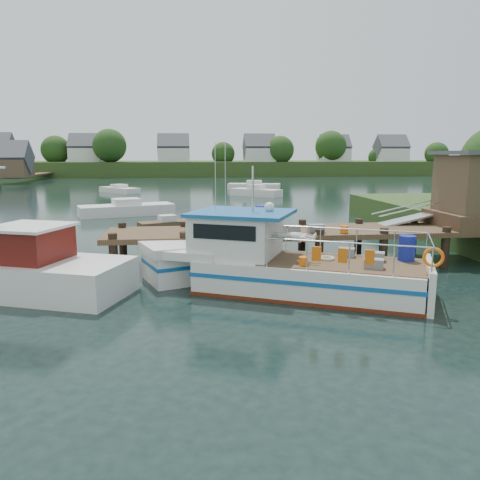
{
  "coord_description": "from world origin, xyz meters",
  "views": [
    {
      "loc": [
        -2.93,
        -17.92,
        4.33
      ],
      "look_at": [
        -1.0,
        -1.5,
        1.3
      ],
      "focal_mm": 35.0,
      "sensor_mm": 36.0,
      "label": 1
    }
  ],
  "objects": [
    {
      "name": "moored_b",
      "position": [
        4.49,
        30.76,
        0.45
      ],
      "size": [
        5.31,
        5.0,
        1.2
      ],
      "rotation": [
        0.0,
        0.0,
        -0.11
      ],
      "color": "silver",
      "rests_on": "ground"
    },
    {
      "name": "moored_c",
      "position": [
        18.36,
        15.0,
        0.44
      ],
      "size": [
        7.47,
        2.56,
        1.18
      ],
      "rotation": [
        0.0,
        0.0,
        -0.18
      ],
      "color": "silver",
      "rests_on": "ground"
    },
    {
      "name": "moored_far",
      "position": [
        5.78,
        40.81,
        0.41
      ],
      "size": [
        6.85,
        3.83,
        1.11
      ],
      "rotation": [
        0.0,
        0.0,
        -0.0
      ],
      "color": "silver",
      "rests_on": "ground"
    },
    {
      "name": "lobster_boat",
      "position": [
        -0.18,
        -3.44,
        0.86
      ],
      "size": [
        9.41,
        6.05,
        4.72
      ],
      "rotation": [
        0.0,
        0.0,
        -0.44
      ],
      "color": "silver",
      "rests_on": "ground"
    },
    {
      "name": "moored_a",
      "position": [
        -7.13,
        16.33,
        0.45
      ],
      "size": [
        6.98,
        4.18,
        1.22
      ],
      "rotation": [
        0.0,
        0.0,
        -0.03
      ],
      "color": "silver",
      "rests_on": "ground"
    },
    {
      "name": "moored_d",
      "position": [
        -10.42,
        37.08,
        0.36
      ],
      "size": [
        5.09,
        5.64,
        0.97
      ],
      "rotation": [
        0.0,
        0.0,
        0.16
      ],
      "color": "silver",
      "rests_on": "ground"
    },
    {
      "name": "ground_plane",
      "position": [
        0.0,
        0.0,
        0.0
      ],
      "size": [
        160.0,
        160.0,
        0.0
      ],
      "primitive_type": "plane",
      "color": "black"
    },
    {
      "name": "far_shore",
      "position": [
        0.01,
        82.37,
        2.1
      ],
      "size": [
        140.0,
        42.55,
        9.22
      ],
      "color": "#30471D",
      "rests_on": "ground"
    },
    {
      "name": "moored_rowboat",
      "position": [
        -3.97,
        8.74,
        0.35
      ],
      "size": [
        3.41,
        2.19,
        0.94
      ],
      "rotation": [
        0.0,
        0.0,
        -0.15
      ],
      "color": "#4E3925",
      "rests_on": "ground"
    },
    {
      "name": "dock",
      "position": [
        6.51,
        0.01,
        2.24
      ],
      "size": [
        16.6,
        3.0,
        4.78
      ],
      "color": "#4E3925",
      "rests_on": "ground"
    },
    {
      "name": "work_boat",
      "position": [
        -8.64,
        -2.67,
        0.72
      ],
      "size": [
        8.51,
        5.03,
        4.55
      ],
      "rotation": [
        0.0,
        0.0,
        -0.36
      ],
      "color": "silver",
      "rests_on": "ground"
    }
  ]
}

